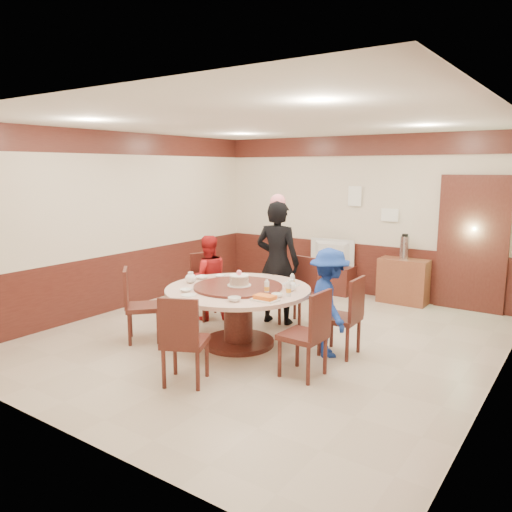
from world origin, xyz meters
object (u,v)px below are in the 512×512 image
Objects in this scene: person_red at (208,278)px; television at (331,252)px; birthday_cake at (239,280)px; side_cabinet at (403,281)px; tv_stand at (330,279)px; person_standing at (277,262)px; person_blue at (329,302)px; shrimp_platter at (265,298)px; thermos at (404,248)px; banquet_table at (238,304)px.

television is (0.77, 2.53, 0.10)m from person_red.
birthday_cake reaches higher than side_cabinet.
tv_stand is at bearing -155.98° from person_red.
person_standing is 1.37× the size of person_blue.
television is (-0.88, 3.47, -0.04)m from shrimp_platter.
shrimp_platter is 0.38× the size of side_cabinet.
television reaches higher than tv_stand.
thermos is (1.05, 3.18, 0.09)m from birthday_cake.
shrimp_platter is 3.62m from tv_stand.
birthday_cake is (1.05, -0.63, 0.22)m from person_red.
person_blue reaches higher than tv_stand.
thermos is (0.44, 3.50, 0.16)m from shrimp_platter.
birthday_cake reaches higher than television.
person_standing is at bearing 87.45° from television.
person_standing is 2.19× the size of television.
shrimp_platter reaches higher than banquet_table.
television is 1.34m from thermos.
banquet_table is at bearing 99.54° from person_red.
person_red reaches higher than tv_stand.
shrimp_platter is 0.79× the size of thermos.
banquet_table is at bearing -159.38° from birthday_cake.
person_standing is at bearing 94.95° from banquet_table.
person_red is at bearing 38.55° from person_blue.
television reaches higher than banquet_table.
birthday_cake is at bearing -108.46° from side_cabinet.
shrimp_platter is (0.61, -0.32, -0.07)m from birthday_cake.
television is at bearing -178.71° from side_cabinet.
tv_stand is at bearing -178.70° from thermos.
birthday_cake reaches higher than banquet_table.
person_red reaches higher than thermos.
tv_stand is 0.49m from television.
person_blue is 2.87m from side_cabinet.
person_red is at bearing -107.04° from tv_stand.
person_red reaches higher than birthday_cake.
banquet_table is at bearing 85.39° from person_standing.
person_standing is 1.44m from person_blue.
person_blue is at bearing -64.14° from tv_stand.
birthday_cake is 0.79× the size of thermos.
person_blue is at bearing 52.92° from shrimp_platter.
person_red is 3.32m from side_cabinet.
tv_stand is at bearing 180.00° from television.
shrimp_platter is (1.65, -0.95, 0.14)m from person_red.
shrimp_platter is 0.35× the size of tv_stand.
person_standing is 2.18m from tv_stand.
banquet_table is 1.14m from person_standing.
banquet_table is 3.18m from tv_stand.
tv_stand is at bearing -17.61° from person_blue.
banquet_table is 0.32m from birthday_cake.
tv_stand is (-0.26, 3.16, -0.28)m from banquet_table.
shrimp_platter is at bearing -97.23° from thermos.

